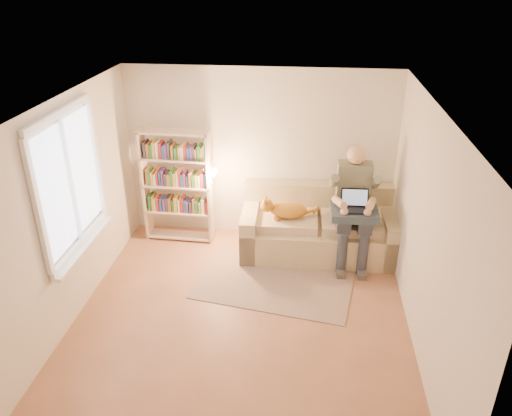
# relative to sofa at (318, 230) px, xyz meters

# --- Properties ---
(floor) EXTENTS (4.50, 4.50, 0.00)m
(floor) POSITION_rel_sofa_xyz_m (-0.92, -1.75, -0.34)
(floor) COLOR #945E43
(floor) RESTS_ON ground
(ceiling) EXTENTS (4.00, 4.50, 0.02)m
(ceiling) POSITION_rel_sofa_xyz_m (-0.92, -1.75, 2.26)
(ceiling) COLOR white
(ceiling) RESTS_ON wall_back
(wall_left) EXTENTS (0.02, 4.50, 2.60)m
(wall_left) POSITION_rel_sofa_xyz_m (-2.92, -1.75, 0.96)
(wall_left) COLOR silver
(wall_left) RESTS_ON floor
(wall_right) EXTENTS (0.02, 4.50, 2.60)m
(wall_right) POSITION_rel_sofa_xyz_m (1.08, -1.75, 0.96)
(wall_right) COLOR silver
(wall_right) RESTS_ON floor
(wall_back) EXTENTS (4.00, 0.02, 2.60)m
(wall_back) POSITION_rel_sofa_xyz_m (-0.92, 0.50, 0.96)
(wall_back) COLOR silver
(wall_back) RESTS_ON floor
(wall_front) EXTENTS (4.00, 0.02, 2.60)m
(wall_front) POSITION_rel_sofa_xyz_m (-0.92, -4.00, 0.96)
(wall_front) COLOR silver
(wall_front) RESTS_ON floor
(window) EXTENTS (0.12, 1.52, 1.69)m
(window) POSITION_rel_sofa_xyz_m (-2.87, -1.55, 1.03)
(window) COLOR white
(window) RESTS_ON wall_left
(sofa) EXTENTS (2.25, 1.05, 0.95)m
(sofa) POSITION_rel_sofa_xyz_m (0.00, 0.00, 0.00)
(sofa) COLOR #CABA8E
(sofa) RESTS_ON floor
(person) EXTENTS (0.49, 0.77, 1.67)m
(person) POSITION_rel_sofa_xyz_m (0.45, -0.15, 0.59)
(person) COLOR gray
(person) RESTS_ON sofa
(cat) EXTENTS (0.81, 0.29, 0.29)m
(cat) POSITION_rel_sofa_xyz_m (-0.54, -0.16, 0.39)
(cat) COLOR #FFAE31
(cat) RESTS_ON sofa
(blanket) EXTENTS (0.65, 0.53, 0.11)m
(blanket) POSITION_rel_sofa_xyz_m (0.54, -0.33, 0.48)
(blanket) COLOR #2C3C4D
(blanket) RESTS_ON person
(laptop) EXTENTS (0.38, 0.34, 0.30)m
(laptop) POSITION_rel_sofa_xyz_m (0.54, -0.32, 0.60)
(laptop) COLOR black
(laptop) RESTS_ON blanket
(bookshelf) EXTENTS (1.16, 0.35, 1.75)m
(bookshelf) POSITION_rel_sofa_xyz_m (-2.12, 0.15, 0.62)
(bookshelf) COLOR beige
(bookshelf) RESTS_ON floor
(rug) EXTENTS (2.22, 1.54, 0.01)m
(rug) POSITION_rel_sofa_xyz_m (-0.58, -0.97, -0.34)
(rug) COLOR gray
(rug) RESTS_ON floor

